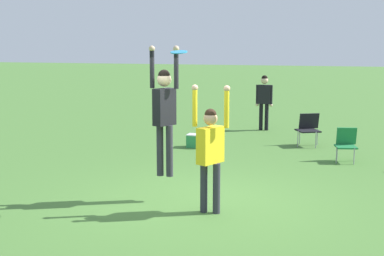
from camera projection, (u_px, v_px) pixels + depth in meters
ground_plane at (198, 202)px, 9.32m from camera, size 120.00×120.00×0.00m
person_jumping at (164, 107)px, 9.17m from camera, size 0.54×0.44×2.26m
person_defending at (210, 146)px, 8.56m from camera, size 0.63×0.52×2.09m
frisbee at (179, 52)px, 8.56m from camera, size 0.28×0.28×0.06m
camping_chair_1 at (346, 142)px, 12.48m from camera, size 0.56×0.60×0.79m
camping_chair_2 at (308, 127)px, 14.43m from camera, size 0.74×0.81×0.86m
person_spectator_near at (264, 97)px, 16.92m from camera, size 0.55×0.23×1.75m
cooler_box at (197, 141)px, 14.21m from camera, size 0.51×0.35×0.35m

